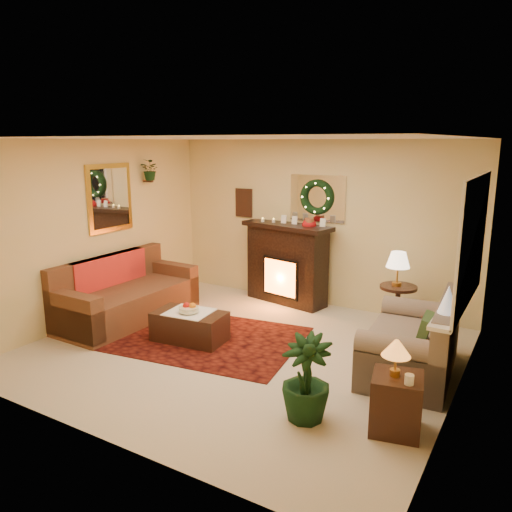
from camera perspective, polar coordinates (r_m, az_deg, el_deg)
The scene contains 31 objects.
floor at distance 6.38m, azimuth -1.63°, elevation -10.74°, with size 5.00×5.00×0.00m, color beige.
ceiling at distance 5.84m, azimuth -1.80°, elevation 13.32°, with size 5.00×5.00×0.00m, color white.
wall_back at distance 7.94m, azimuth 7.01°, elevation 3.70°, with size 5.00×5.00×0.00m, color #EFD88C.
wall_front at distance 4.31m, azimuth -17.95°, elevation -4.71°, with size 5.00×5.00×0.00m, color #EFD88C.
wall_left at distance 7.59m, azimuth -17.90°, elevation 2.74°, with size 4.50×4.50×0.00m, color #EFD88C.
wall_right at distance 5.13m, azimuth 22.64°, elevation -2.29°, with size 4.50×4.50×0.00m, color #EFD88C.
area_rug at distance 6.76m, azimuth -5.55°, elevation -9.35°, with size 2.40×1.80×0.01m, color #410809.
sofa at distance 7.53m, azimuth -14.47°, elevation -3.92°, with size 0.95×2.15×0.92m, color #472D23.
red_throw at distance 7.68m, azimuth -13.88°, elevation -3.38°, with size 0.83×1.36×0.02m, color #B70B0E.
fireplace at distance 8.08m, azimuth 3.54°, elevation -1.50°, with size 1.33×0.42×1.22m, color black.
poinsettia at distance 7.77m, azimuth 6.11°, elevation 3.52°, with size 0.22×0.22×0.22m, color #A70D11.
mantel_candle_a at distance 8.11m, azimuth 0.77°, elevation 3.70°, with size 0.06×0.06×0.17m, color white.
mantel_candle_b at distance 8.05m, azimuth 2.02°, elevation 3.62°, with size 0.06×0.06×0.17m, color beige.
mantel_mirror at distance 7.87m, azimuth 7.03°, elevation 6.55°, with size 0.92×0.02×0.72m, color white.
wreath at distance 7.83m, azimuth 6.92°, elevation 6.67°, with size 0.55×0.55×0.11m, color #194719.
wall_art at distance 8.51m, azimuth -1.39°, elevation 6.11°, with size 0.32×0.03×0.48m, color #381E11.
gold_mirror at distance 7.71m, azimuth -16.37°, elevation 6.38°, with size 0.03×0.84×1.00m, color gold.
hanging_plant at distance 8.13m, azimuth -11.91°, elevation 8.49°, with size 0.33×0.28×0.36m, color #194719.
loveseat at distance 5.93m, azimuth 17.28°, elevation -8.82°, with size 0.90×1.56×0.90m, color gray.
window_frame at distance 5.61m, azimuth 23.53°, elevation 1.49°, with size 0.03×1.86×1.36m, color white.
window_glass at distance 5.62m, azimuth 23.38°, elevation 1.50°, with size 0.02×1.70×1.22m, color black.
window_sill at distance 5.79m, azimuth 21.90°, elevation -5.01°, with size 0.22×1.86×0.04m, color white.
mini_tree at distance 5.28m, azimuth 21.10°, elevation -4.68°, with size 0.19×0.19×0.29m, color silver.
sill_plant at distance 6.37m, azimuth 23.13°, elevation -1.51°, with size 0.30×0.24×0.54m, color black.
side_table_round at distance 7.15m, azimuth 15.82°, elevation -5.80°, with size 0.50×0.50×0.65m, color #3E261B.
lamp_cream at distance 6.99m, azimuth 15.88°, elevation -1.48°, with size 0.32×0.32×0.48m, color #FFE2BD.
end_table_square at distance 4.83m, azimuth 15.73°, elevation -15.89°, with size 0.44×0.44×0.53m, color black.
lamp_tiffany at distance 4.62m, azimuth 15.71°, elevation -10.69°, with size 0.26×0.26×0.38m, color orange.
coffee_table at distance 6.65m, azimuth -7.58°, elevation -7.89°, with size 0.93×0.51×0.39m, color brown.
fruit_bowl at distance 6.53m, azimuth -7.70°, elevation -6.05°, with size 0.25×0.25×0.06m, color beige.
floor_palm at distance 4.77m, azimuth 5.74°, elevation -13.37°, with size 1.39×1.39×2.49m, color #0F3D14.
Camera 1 is at (3.12, -4.94, 2.56)m, focal length 35.00 mm.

